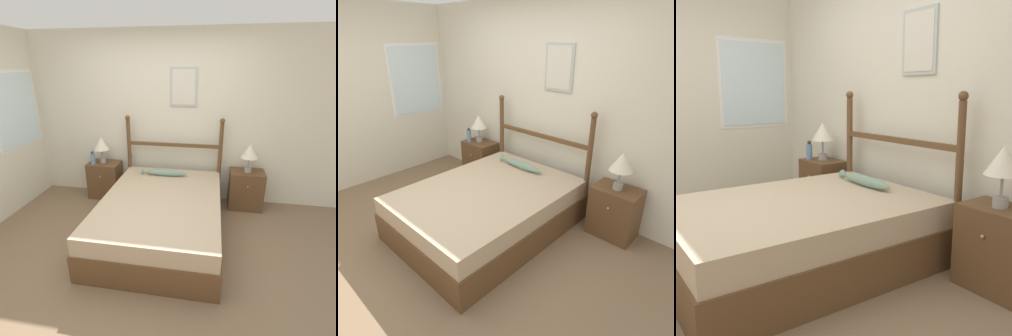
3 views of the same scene
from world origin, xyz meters
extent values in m
plane|color=#7A6047|center=(0.00, 0.00, 0.00)|extent=(16.00, 16.00, 0.00)
cube|color=beige|center=(0.00, 1.73, 1.27)|extent=(6.40, 0.06, 2.55)
cube|color=#ADB7B2|center=(0.29, 1.69, 1.76)|extent=(0.39, 0.02, 0.55)
cube|color=beige|center=(0.29, 1.68, 1.76)|extent=(0.33, 0.01, 0.49)
cube|color=white|center=(-2.10, 1.18, 1.44)|extent=(0.01, 0.91, 1.11)
cube|color=silver|center=(-2.09, 1.18, 1.44)|extent=(0.01, 0.83, 1.03)
cube|color=brown|center=(0.16, 0.60, 0.16)|extent=(1.47, 2.00, 0.32)
cube|color=tan|center=(0.16, 0.60, 0.42)|extent=(1.43, 1.96, 0.20)
cylinder|color=brown|center=(-0.54, 1.57, 0.64)|extent=(0.06, 0.06, 1.28)
sphere|color=brown|center=(-0.54, 1.57, 1.31)|extent=(0.08, 0.08, 0.08)
cylinder|color=brown|center=(0.87, 1.57, 0.64)|extent=(0.06, 0.06, 1.28)
sphere|color=brown|center=(0.87, 1.57, 1.31)|extent=(0.08, 0.08, 0.08)
cube|color=brown|center=(0.16, 1.57, 0.92)|extent=(1.41, 0.04, 0.05)
cube|color=brown|center=(-0.96, 1.49, 0.29)|extent=(0.50, 0.35, 0.59)
sphere|color=tan|center=(-0.96, 1.31, 0.42)|extent=(0.02, 0.02, 0.02)
cube|color=brown|center=(1.28, 1.49, 0.29)|extent=(0.50, 0.35, 0.59)
sphere|color=tan|center=(1.28, 1.31, 0.42)|extent=(0.02, 0.02, 0.02)
cylinder|color=gray|center=(-0.98, 1.51, 0.62)|extent=(0.10, 0.10, 0.07)
cylinder|color=gray|center=(-0.98, 1.51, 0.73)|extent=(0.02, 0.02, 0.15)
cone|color=beige|center=(-0.98, 1.51, 0.91)|extent=(0.25, 0.25, 0.20)
cylinder|color=gray|center=(1.28, 1.48, 0.62)|extent=(0.10, 0.10, 0.07)
cylinder|color=gray|center=(1.28, 1.48, 0.73)|extent=(0.02, 0.02, 0.15)
cone|color=beige|center=(1.28, 1.48, 0.91)|extent=(0.25, 0.25, 0.20)
cylinder|color=#668CB2|center=(-1.10, 1.40, 0.67)|extent=(0.07, 0.07, 0.17)
sphere|color=#333338|center=(-1.10, 1.40, 0.78)|extent=(0.05, 0.05, 0.05)
ellipsoid|color=gray|center=(0.09, 1.29, 0.57)|extent=(0.62, 0.10, 0.10)
cone|color=gray|center=(-0.25, 1.29, 0.57)|extent=(0.06, 0.09, 0.09)
camera|label=1|loc=(0.73, -2.24, 2.04)|focal=28.00mm
camera|label=2|loc=(2.38, -1.42, 2.11)|focal=32.00mm
camera|label=3|loc=(2.74, -0.81, 1.34)|focal=42.00mm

